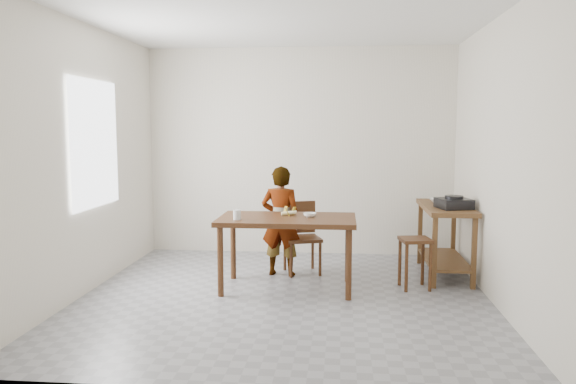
# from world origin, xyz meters

# --- Properties ---
(floor) EXTENTS (4.00, 4.00, 0.04)m
(floor) POSITION_xyz_m (0.00, 0.00, -0.02)
(floor) COLOR gray
(floor) RESTS_ON ground
(ceiling) EXTENTS (4.00, 4.00, 0.04)m
(ceiling) POSITION_xyz_m (0.00, 0.00, 2.72)
(ceiling) COLOR white
(ceiling) RESTS_ON wall_back
(wall_back) EXTENTS (4.00, 0.04, 2.70)m
(wall_back) POSITION_xyz_m (0.00, 2.02, 1.35)
(wall_back) COLOR silver
(wall_back) RESTS_ON ground
(wall_front) EXTENTS (4.00, 0.04, 2.70)m
(wall_front) POSITION_xyz_m (0.00, -2.02, 1.35)
(wall_front) COLOR silver
(wall_front) RESTS_ON ground
(wall_left) EXTENTS (0.04, 4.00, 2.70)m
(wall_left) POSITION_xyz_m (-2.02, 0.00, 1.35)
(wall_left) COLOR silver
(wall_left) RESTS_ON ground
(wall_right) EXTENTS (0.04, 4.00, 2.70)m
(wall_right) POSITION_xyz_m (2.02, 0.00, 1.35)
(wall_right) COLOR silver
(wall_right) RESTS_ON ground
(window_pane) EXTENTS (0.02, 1.10, 1.30)m
(window_pane) POSITION_xyz_m (-1.97, 0.20, 1.50)
(window_pane) COLOR white
(window_pane) RESTS_ON wall_left
(dining_table) EXTENTS (1.40, 0.80, 0.75)m
(dining_table) POSITION_xyz_m (0.00, 0.30, 0.38)
(dining_table) COLOR #432512
(dining_table) RESTS_ON floor
(prep_counter) EXTENTS (0.50, 1.20, 0.80)m
(prep_counter) POSITION_xyz_m (1.72, 1.00, 0.40)
(prep_counter) COLOR brown
(prep_counter) RESTS_ON floor
(child) EXTENTS (0.49, 0.35, 1.24)m
(child) POSITION_xyz_m (-0.12, 0.83, 0.62)
(child) COLOR silver
(child) RESTS_ON floor
(dining_chair) EXTENTS (0.49, 0.49, 0.81)m
(dining_chair) POSITION_xyz_m (0.11, 0.94, 0.41)
(dining_chair) COLOR #432512
(dining_chair) RESTS_ON floor
(stool) EXTENTS (0.35, 0.35, 0.53)m
(stool) POSITION_xyz_m (1.32, 0.43, 0.27)
(stool) COLOR #432512
(stool) RESTS_ON floor
(glass_tumbler) EXTENTS (0.08, 0.08, 0.10)m
(glass_tumbler) POSITION_xyz_m (-0.48, 0.11, 0.80)
(glass_tumbler) COLOR silver
(glass_tumbler) RESTS_ON dining_table
(small_bowl) EXTENTS (0.14, 0.14, 0.04)m
(small_bowl) POSITION_xyz_m (0.23, 0.34, 0.77)
(small_bowl) COLOR white
(small_bowl) RESTS_ON dining_table
(banana) EXTENTS (0.21, 0.17, 0.06)m
(banana) POSITION_xyz_m (0.01, 0.43, 0.78)
(banana) COLOR #DBC851
(banana) RESTS_ON dining_table
(serving_bowl) EXTENTS (0.23, 0.23, 0.05)m
(serving_bowl) POSITION_xyz_m (1.67, 1.24, 0.82)
(serving_bowl) COLOR white
(serving_bowl) RESTS_ON prep_counter
(gas_burner) EXTENTS (0.40, 0.40, 0.11)m
(gas_burner) POSITION_xyz_m (1.76, 0.75, 0.85)
(gas_burner) COLOR black
(gas_burner) RESTS_ON prep_counter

